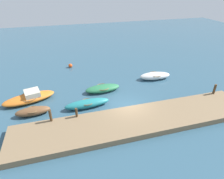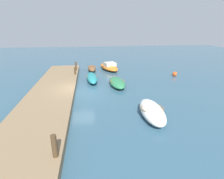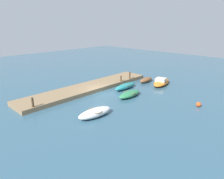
{
  "view_description": "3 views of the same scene",
  "coord_description": "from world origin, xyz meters",
  "px_view_note": "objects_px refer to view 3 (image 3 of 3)",
  "views": [
    {
      "loc": [
        -5.45,
        -13.62,
        10.46
      ],
      "look_at": [
        -1.08,
        1.88,
        1.15
      ],
      "focal_mm": 30.03,
      "sensor_mm": 36.0,
      "label": 1
    },
    {
      "loc": [
        15.35,
        0.86,
        5.65
      ],
      "look_at": [
        1.42,
        2.77,
        0.71
      ],
      "focal_mm": 28.33,
      "sensor_mm": 36.0,
      "label": 2
    },
    {
      "loc": [
        17.48,
        19.09,
        8.94
      ],
      "look_at": [
        0.67,
        2.83,
        1.29
      ],
      "focal_mm": 32.76,
      "sensor_mm": 36.0,
      "label": 3
    }
  ],
  "objects_px": {
    "rowboat_green": "(130,94)",
    "mooring_post_mid_west": "(121,79)",
    "mooring_post_mid_east": "(33,102)",
    "marker_buoy": "(199,104)",
    "rowboat_white": "(95,113)",
    "motorboat_orange": "(161,82)",
    "rowboat_teal": "(125,86)",
    "dinghy_brown": "(146,80)",
    "mooring_post_west": "(130,75)"
  },
  "relations": [
    {
      "from": "rowboat_green",
      "to": "motorboat_orange",
      "type": "relative_size",
      "value": 0.74
    },
    {
      "from": "rowboat_white",
      "to": "rowboat_teal",
      "type": "distance_m",
      "value": 9.72
    },
    {
      "from": "rowboat_green",
      "to": "motorboat_orange",
      "type": "distance_m",
      "value": 7.48
    },
    {
      "from": "dinghy_brown",
      "to": "marker_buoy",
      "type": "height_order",
      "value": "dinghy_brown"
    },
    {
      "from": "mooring_post_mid_east",
      "to": "marker_buoy",
      "type": "distance_m",
      "value": 18.05
    },
    {
      "from": "mooring_post_west",
      "to": "mooring_post_mid_west",
      "type": "height_order",
      "value": "mooring_post_west"
    },
    {
      "from": "rowboat_green",
      "to": "dinghy_brown",
      "type": "xyz_separation_m",
      "value": [
        -6.99,
        -2.37,
        0.02
      ]
    },
    {
      "from": "mooring_post_mid_west",
      "to": "motorboat_orange",
      "type": "bearing_deg",
      "value": 133.34
    },
    {
      "from": "mooring_post_mid_east",
      "to": "marker_buoy",
      "type": "bearing_deg",
      "value": 138.22
    },
    {
      "from": "motorboat_orange",
      "to": "mooring_post_mid_east",
      "type": "bearing_deg",
      "value": -27.87
    },
    {
      "from": "rowboat_green",
      "to": "mooring_post_mid_west",
      "type": "relative_size",
      "value": 4.64
    },
    {
      "from": "rowboat_white",
      "to": "mooring_post_mid_east",
      "type": "bearing_deg",
      "value": -52.03
    },
    {
      "from": "mooring_post_mid_west",
      "to": "marker_buoy",
      "type": "height_order",
      "value": "mooring_post_mid_west"
    },
    {
      "from": "motorboat_orange",
      "to": "mooring_post_west",
      "type": "relative_size",
      "value": 4.76
    },
    {
      "from": "motorboat_orange",
      "to": "mooring_post_mid_west",
      "type": "xyz_separation_m",
      "value": [
        4.2,
        -4.46,
        0.51
      ]
    },
    {
      "from": "rowboat_white",
      "to": "motorboat_orange",
      "type": "distance_m",
      "value": 14.42
    },
    {
      "from": "motorboat_orange",
      "to": "mooring_post_mid_west",
      "type": "distance_m",
      "value": 6.15
    },
    {
      "from": "mooring_post_mid_west",
      "to": "mooring_post_mid_east",
      "type": "xyz_separation_m",
      "value": [
        13.89,
        0.0,
        0.1
      ]
    },
    {
      "from": "rowboat_white",
      "to": "mooring_post_mid_west",
      "type": "height_order",
      "value": "mooring_post_mid_west"
    },
    {
      "from": "motorboat_orange",
      "to": "rowboat_white",
      "type": "bearing_deg",
      "value": -9.54
    },
    {
      "from": "dinghy_brown",
      "to": "marker_buoy",
      "type": "relative_size",
      "value": 5.52
    },
    {
      "from": "rowboat_white",
      "to": "mooring_post_mid_west",
      "type": "relative_size",
      "value": 4.71
    },
    {
      "from": "rowboat_teal",
      "to": "rowboat_white",
      "type": "bearing_deg",
      "value": 19.4
    },
    {
      "from": "rowboat_white",
      "to": "mooring_post_mid_west",
      "type": "xyz_separation_m",
      "value": [
        -10.17,
        -5.59,
        0.51
      ]
    },
    {
      "from": "motorboat_orange",
      "to": "mooring_post_mid_east",
      "type": "xyz_separation_m",
      "value": [
        18.09,
        -4.46,
        0.61
      ]
    },
    {
      "from": "mooring_post_mid_east",
      "to": "marker_buoy",
      "type": "height_order",
      "value": "mooring_post_mid_east"
    },
    {
      "from": "rowboat_teal",
      "to": "marker_buoy",
      "type": "bearing_deg",
      "value": 91.21
    },
    {
      "from": "motorboat_orange",
      "to": "marker_buoy",
      "type": "distance_m",
      "value": 8.87
    },
    {
      "from": "rowboat_green",
      "to": "mooring_post_west",
      "type": "relative_size",
      "value": 3.52
    },
    {
      "from": "rowboat_white",
      "to": "rowboat_green",
      "type": "xyz_separation_m",
      "value": [
        -6.89,
        -1.2,
        -0.06
      ]
    },
    {
      "from": "rowboat_green",
      "to": "motorboat_orange",
      "type": "bearing_deg",
      "value": 176.66
    },
    {
      "from": "rowboat_white",
      "to": "rowboat_teal",
      "type": "relative_size",
      "value": 0.91
    },
    {
      "from": "rowboat_green",
      "to": "mooring_post_mid_west",
      "type": "height_order",
      "value": "mooring_post_mid_west"
    },
    {
      "from": "rowboat_teal",
      "to": "mooring_post_mid_east",
      "type": "bearing_deg",
      "value": -11.42
    },
    {
      "from": "dinghy_brown",
      "to": "mooring_post_mid_east",
      "type": "distance_m",
      "value": 17.73
    },
    {
      "from": "motorboat_orange",
      "to": "mooring_post_west",
      "type": "distance_m",
      "value": 4.98
    },
    {
      "from": "motorboat_orange",
      "to": "marker_buoy",
      "type": "relative_size",
      "value": 9.53
    },
    {
      "from": "mooring_post_mid_west",
      "to": "mooring_post_mid_east",
      "type": "height_order",
      "value": "mooring_post_mid_east"
    },
    {
      "from": "dinghy_brown",
      "to": "rowboat_white",
      "type": "bearing_deg",
      "value": 12.46
    },
    {
      "from": "motorboat_orange",
      "to": "rowboat_teal",
      "type": "xyz_separation_m",
      "value": [
        5.38,
        -2.57,
        -0.05
      ]
    },
    {
      "from": "motorboat_orange",
      "to": "dinghy_brown",
      "type": "relative_size",
      "value": 1.73
    },
    {
      "from": "rowboat_white",
      "to": "marker_buoy",
      "type": "relative_size",
      "value": 7.15
    },
    {
      "from": "motorboat_orange",
      "to": "rowboat_teal",
      "type": "height_order",
      "value": "motorboat_orange"
    },
    {
      "from": "rowboat_green",
      "to": "rowboat_teal",
      "type": "height_order",
      "value": "rowboat_teal"
    },
    {
      "from": "dinghy_brown",
      "to": "mooring_post_west",
      "type": "relative_size",
      "value": 2.75
    },
    {
      "from": "rowboat_white",
      "to": "rowboat_green",
      "type": "height_order",
      "value": "rowboat_white"
    },
    {
      "from": "mooring_post_mid_east",
      "to": "marker_buoy",
      "type": "relative_size",
      "value": 1.88
    },
    {
      "from": "mooring_post_mid_east",
      "to": "rowboat_teal",
      "type": "bearing_deg",
      "value": 171.54
    },
    {
      "from": "mooring_post_mid_west",
      "to": "marker_buoy",
      "type": "relative_size",
      "value": 1.52
    },
    {
      "from": "rowboat_teal",
      "to": "mooring_post_west",
      "type": "xyz_separation_m",
      "value": [
        -3.26,
        -1.89,
        0.68
      ]
    }
  ]
}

